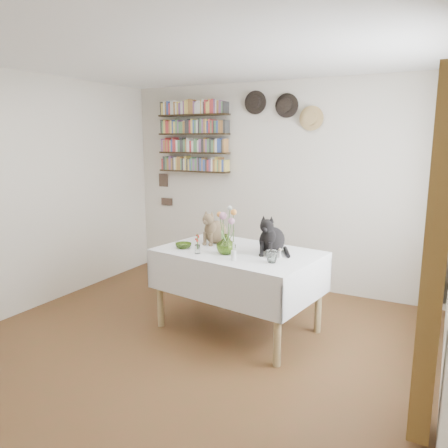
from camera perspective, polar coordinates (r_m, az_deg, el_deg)
The scene contains 15 objects.
room at distance 3.45m, azimuth -7.15°, elevation 1.48°, with size 4.08×4.58×2.58m.
curtain at distance 2.75m, azimuth 25.87°, elevation -4.15°, with size 0.12×0.38×2.10m, color brown.
dining_table at distance 4.16m, azimuth 1.87°, elevation -6.09°, with size 1.59×1.15×0.79m.
tabby_cat at distance 4.39m, azimuth -1.10°, elevation -0.23°, with size 0.23×0.30×0.35m, color #7E6246, non-canonical shape.
black_cat at distance 4.01m, azimuth 6.32°, elevation -1.20°, with size 0.25×0.32×0.37m, color black, non-canonical shape.
flower_vase at distance 3.97m, azimuth 0.27°, elevation -2.63°, with size 0.18×0.18×0.19m, color #85B13E.
green_bowl at distance 4.21m, azimuth -5.32°, elevation -2.84°, with size 0.16×0.16×0.05m, color #85B13E.
drinking_glass at distance 3.73m, azimuth 6.29°, elevation -4.25°, with size 0.11×0.11×0.10m, color white.
candlestick at distance 3.78m, azimuth 1.26°, elevation -3.99°, with size 0.04×0.04×0.16m.
berry_jar at distance 4.00m, azimuth -3.50°, elevation -2.60°, with size 0.05×0.05×0.20m.
porcelain_figurine at distance 3.90m, azimuth 7.31°, elevation -3.84°, with size 0.04×0.04×0.09m.
flower_bouquet at distance 3.93m, azimuth 0.39°, elevation 0.94°, with size 0.17×0.12×0.39m.
bookshelf_unit at distance 5.81m, azimuth -3.98°, elevation 11.27°, with size 1.00×0.16×0.91m.
wall_hats at distance 5.31m, azimuth 7.76°, elevation 14.72°, with size 0.98×0.09×0.48m.
wall_art_plaques at distance 6.20m, azimuth -7.73°, elevation 4.54°, with size 0.21×0.02×0.44m.
Camera 1 is at (1.95, -2.79, 1.82)m, focal length 35.00 mm.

